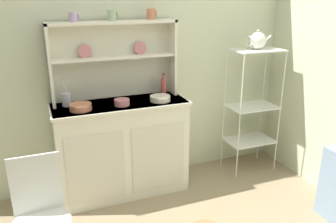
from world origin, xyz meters
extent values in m
cube|color=beige|center=(0.00, 1.62, 1.25)|extent=(3.84, 0.05, 2.50)
cube|color=silver|center=(-0.14, 1.37, 0.44)|extent=(1.15, 0.42, 0.87)
cube|color=beige|center=(-0.41, 1.16, 0.39)|extent=(0.48, 0.01, 0.61)
cube|color=beige|center=(0.14, 1.16, 0.39)|extent=(0.48, 0.01, 0.61)
cube|color=white|center=(-0.14, 1.37, 0.86)|extent=(1.18, 0.45, 0.02)
cube|color=silver|center=(-0.14, 1.57, 1.21)|extent=(1.10, 0.02, 0.68)
cube|color=silver|center=(-0.67, 1.49, 1.21)|extent=(0.02, 0.18, 0.68)
cube|color=silver|center=(0.40, 1.49, 1.21)|extent=(0.02, 0.18, 0.68)
cube|color=silver|center=(-0.14, 1.49, 1.25)|extent=(1.06, 0.16, 0.02)
cube|color=silver|center=(-0.14, 1.49, 1.54)|extent=(1.10, 0.18, 0.02)
cylinder|color=#D17A84|center=(-0.38, 1.53, 1.31)|extent=(0.11, 0.03, 0.11)
cylinder|color=#D17A84|center=(0.11, 1.53, 1.31)|extent=(0.11, 0.03, 0.11)
cylinder|color=silver|center=(0.97, 1.18, 0.63)|extent=(0.01, 0.01, 1.26)
cylinder|color=silver|center=(1.43, 1.18, 0.63)|extent=(0.01, 0.01, 1.26)
cylinder|color=silver|center=(0.97, 1.48, 0.63)|extent=(0.01, 0.01, 1.26)
cylinder|color=silver|center=(1.43, 1.48, 0.63)|extent=(0.01, 0.01, 1.26)
cube|color=silver|center=(1.20, 1.33, 1.26)|extent=(0.48, 0.32, 0.01)
cube|color=silver|center=(1.20, 1.33, 0.69)|extent=(0.48, 0.32, 0.01)
cube|color=silver|center=(1.20, 1.33, 0.32)|extent=(0.48, 0.32, 0.01)
cube|color=white|center=(-0.87, 0.60, 0.65)|extent=(0.31, 0.02, 0.40)
cylinder|color=#B79ECC|center=(-0.46, 1.49, 1.59)|extent=(0.07, 0.07, 0.08)
torus|color=#B79ECC|center=(-0.41, 1.49, 1.59)|extent=(0.01, 0.04, 0.04)
cylinder|color=#9EB78E|center=(-0.14, 1.49, 1.60)|extent=(0.07, 0.07, 0.09)
torus|color=#9EB78E|center=(-0.10, 1.49, 1.60)|extent=(0.01, 0.05, 0.05)
cylinder|color=#C67556|center=(0.20, 1.49, 1.60)|extent=(0.07, 0.07, 0.09)
torus|color=#C67556|center=(0.24, 1.49, 1.60)|extent=(0.01, 0.05, 0.05)
cylinder|color=#C67556|center=(-0.48, 1.29, 0.90)|extent=(0.18, 0.18, 0.05)
cylinder|color=#D17A84|center=(-0.14, 1.29, 0.90)|extent=(0.13, 0.13, 0.05)
cylinder|color=silver|center=(0.21, 1.29, 0.89)|extent=(0.18, 0.18, 0.05)
cylinder|color=#B74C47|center=(0.30, 1.45, 0.95)|extent=(0.05, 0.05, 0.15)
cylinder|color=#B74C47|center=(0.30, 1.45, 1.04)|extent=(0.02, 0.02, 0.04)
cylinder|color=#4C382D|center=(0.30, 1.45, 1.07)|extent=(0.03, 0.03, 0.01)
cylinder|color=#B2B7C6|center=(-0.57, 1.45, 0.93)|extent=(0.08, 0.08, 0.11)
cylinder|color=silver|center=(-0.58, 1.42, 1.01)|extent=(0.04, 0.02, 0.19)
ellipsoid|color=silver|center=(-0.58, 1.42, 1.11)|extent=(0.02, 0.01, 0.01)
cylinder|color=silver|center=(-0.55, 1.44, 1.00)|extent=(0.01, 0.04, 0.18)
ellipsoid|color=silver|center=(-0.55, 1.44, 1.10)|extent=(0.02, 0.01, 0.01)
sphere|color=white|center=(1.20, 1.33, 1.34)|extent=(0.16, 0.16, 0.16)
sphere|color=silver|center=(1.20, 1.33, 1.43)|extent=(0.02, 0.02, 0.02)
cylinder|color=white|center=(1.31, 1.33, 1.36)|extent=(0.09, 0.02, 0.07)
torus|color=white|center=(1.11, 1.33, 1.34)|extent=(0.01, 0.10, 0.10)
camera|label=1|loc=(-0.79, -1.45, 1.78)|focal=37.06mm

